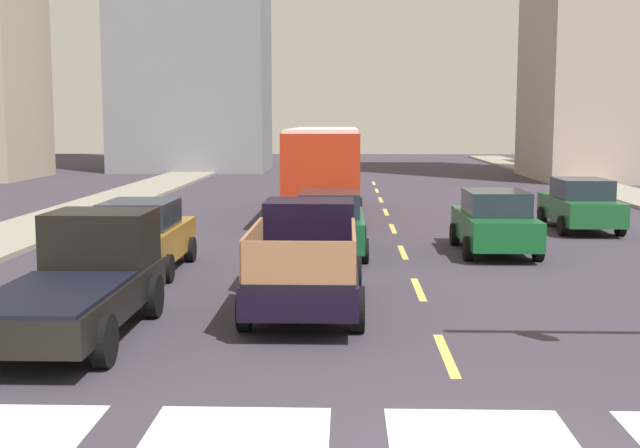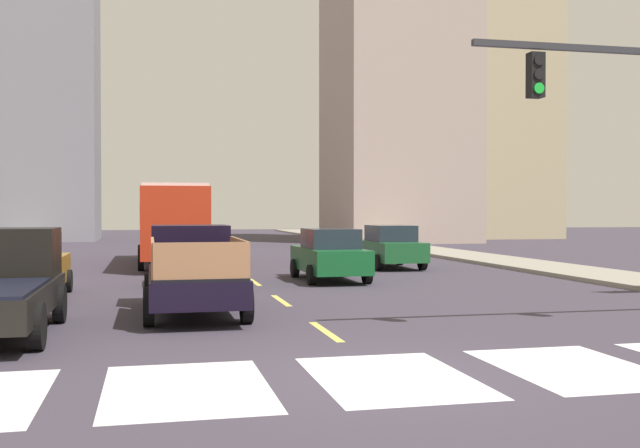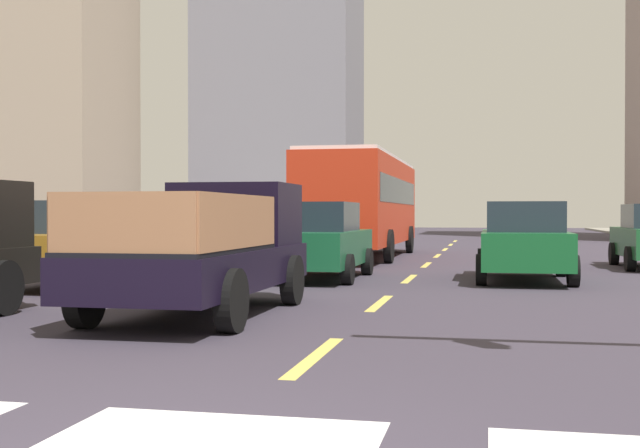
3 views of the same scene
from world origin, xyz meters
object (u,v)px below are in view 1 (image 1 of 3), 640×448
at_px(city_bus, 325,165).
at_px(sedan_far, 495,222).
at_px(pickup_stakebed, 307,259).
at_px(pickup_dark, 82,279).
at_px(sedan_near_left, 330,223).
at_px(sedan_mid, 580,204).
at_px(sedan_near_right, 142,236).

distance_m(city_bus, sedan_far, 9.84).
distance_m(pickup_stakebed, pickup_dark, 4.32).
bearing_deg(sedan_near_left, sedan_mid, 31.61).
bearing_deg(city_bus, sedan_far, -60.40).
xyz_separation_m(pickup_stakebed, pickup_dark, (-3.76, -2.12, -0.02)).
xyz_separation_m(pickup_stakebed, city_bus, (-0.06, 15.12, 1.02)).
relative_size(pickup_stakebed, sedan_far, 1.18).
relative_size(city_bus, sedan_near_right, 2.45).
bearing_deg(pickup_dark, sedan_near_left, 64.68).
xyz_separation_m(sedan_near_left, sedan_mid, (8.14, 5.22, 0.00)).
height_order(city_bus, sedan_far, city_bus).
bearing_deg(sedan_near_right, sedan_mid, 32.56).
bearing_deg(city_bus, sedan_mid, -23.94).
xyz_separation_m(sedan_near_left, sedan_far, (4.49, 0.47, 0.00)).
relative_size(pickup_stakebed, sedan_near_left, 1.18).
bearing_deg(sedan_mid, city_bus, 154.33).
height_order(pickup_stakebed, sedan_near_left, pickup_stakebed).
xyz_separation_m(pickup_dark, sedan_mid, (12.23, 13.51, -0.06)).
bearing_deg(sedan_far, sedan_near_right, -160.03).
relative_size(sedan_near_left, sedan_mid, 1.00).
bearing_deg(sedan_near_right, pickup_stakebed, -39.90).
distance_m(pickup_stakebed, sedan_far, 8.21).
relative_size(pickup_dark, sedan_far, 1.18).
height_order(city_bus, sedan_near_left, city_bus).
height_order(city_bus, sedan_mid, city_bus).
bearing_deg(pickup_stakebed, city_bus, 88.87).
relative_size(pickup_stakebed, sedan_mid, 1.18).
bearing_deg(sedan_mid, pickup_stakebed, -128.71).
height_order(sedan_far, sedan_mid, same).
bearing_deg(city_bus, sedan_near_left, -87.85).
distance_m(city_bus, sedan_near_left, 9.02).
relative_size(pickup_stakebed, pickup_dark, 1.00).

